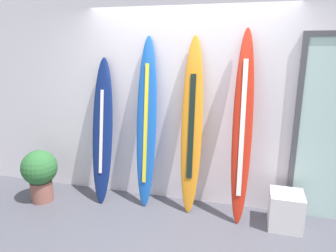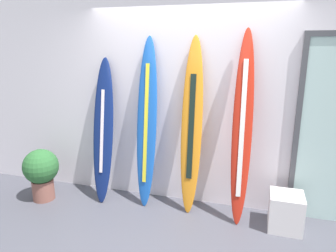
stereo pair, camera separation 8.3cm
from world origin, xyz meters
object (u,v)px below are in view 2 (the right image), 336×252
object	(u,v)px
surfboard_sunset	(192,128)
surfboard_navy	(103,132)
surfboard_cobalt	(147,125)
display_block_left	(286,212)
potted_plant	(41,171)
surfboard_crimson	(242,130)

from	to	relation	value
surfboard_sunset	surfboard_navy	bearing A→B (deg)	-177.60
surfboard_cobalt	surfboard_navy	bearing A→B (deg)	-175.22
display_block_left	potted_plant	xyz separation A→B (m)	(-3.11, -0.18, 0.20)
surfboard_navy	potted_plant	world-z (taller)	surfboard_navy
surfboard_sunset	potted_plant	size ratio (longest dim) A/B	3.05
surfboard_sunset	display_block_left	xyz separation A→B (m)	(1.14, -0.16, -0.86)
display_block_left	potted_plant	world-z (taller)	potted_plant
potted_plant	surfboard_navy	bearing A→B (deg)	19.66
potted_plant	display_block_left	bearing A→B (deg)	3.28
surfboard_navy	surfboard_sunset	world-z (taller)	surfboard_sunset
surfboard_navy	surfboard_crimson	bearing A→B (deg)	-0.41
surfboard_navy	surfboard_cobalt	size ratio (longest dim) A/B	0.88
surfboard_sunset	surfboard_crimson	xyz separation A→B (m)	(0.60, -0.06, 0.04)
surfboard_crimson	potted_plant	size ratio (longest dim) A/B	3.16
surfboard_cobalt	display_block_left	world-z (taller)	surfboard_cobalt
surfboard_sunset	potted_plant	world-z (taller)	surfboard_sunset
surfboard_sunset	potted_plant	distance (m)	2.10
surfboard_navy	display_block_left	world-z (taller)	surfboard_navy
surfboard_sunset	surfboard_cobalt	bearing A→B (deg)	179.95
surfboard_sunset	display_block_left	world-z (taller)	surfboard_sunset
surfboard_crimson	display_block_left	distance (m)	1.05
surfboard_cobalt	potted_plant	distance (m)	1.57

